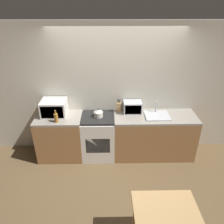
{
  "coord_description": "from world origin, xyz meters",
  "views": [
    {
      "loc": [
        -0.16,
        -3.03,
        2.93
      ],
      "look_at": [
        -0.09,
        0.55,
        1.05
      ],
      "focal_mm": 35.0,
      "sensor_mm": 36.0,
      "label": 1
    }
  ],
  "objects_px": {
    "microwave": "(54,108)",
    "toaster_oven": "(133,107)",
    "dining_table": "(168,224)",
    "stove_range": "(98,136)",
    "kettle": "(98,113)",
    "bottle": "(56,118)"
  },
  "relations": [
    {
      "from": "kettle",
      "to": "bottle",
      "type": "xyz_separation_m",
      "value": [
        -0.77,
        -0.19,
        0.02
      ]
    },
    {
      "from": "toaster_oven",
      "to": "dining_table",
      "type": "bearing_deg",
      "value": -85.36
    },
    {
      "from": "kettle",
      "to": "microwave",
      "type": "relative_size",
      "value": 0.37
    },
    {
      "from": "stove_range",
      "to": "bottle",
      "type": "height_order",
      "value": "bottle"
    },
    {
      "from": "microwave",
      "to": "bottle",
      "type": "xyz_separation_m",
      "value": [
        0.09,
        -0.28,
        -0.06
      ]
    },
    {
      "from": "microwave",
      "to": "dining_table",
      "type": "relative_size",
      "value": 0.59
    },
    {
      "from": "microwave",
      "to": "dining_table",
      "type": "height_order",
      "value": "microwave"
    },
    {
      "from": "microwave",
      "to": "stove_range",
      "type": "bearing_deg",
      "value": -6.16
    },
    {
      "from": "stove_range",
      "to": "toaster_oven",
      "type": "relative_size",
      "value": 2.53
    },
    {
      "from": "kettle",
      "to": "microwave",
      "type": "height_order",
      "value": "microwave"
    },
    {
      "from": "kettle",
      "to": "toaster_oven",
      "type": "relative_size",
      "value": 0.49
    },
    {
      "from": "kettle",
      "to": "microwave",
      "type": "distance_m",
      "value": 0.86
    },
    {
      "from": "stove_range",
      "to": "dining_table",
      "type": "height_order",
      "value": "stove_range"
    },
    {
      "from": "stove_range",
      "to": "dining_table",
      "type": "relative_size",
      "value": 1.13
    },
    {
      "from": "stove_range",
      "to": "dining_table",
      "type": "distance_m",
      "value": 2.27
    },
    {
      "from": "stove_range",
      "to": "toaster_oven",
      "type": "xyz_separation_m",
      "value": [
        0.68,
        0.16,
        0.57
      ]
    },
    {
      "from": "bottle",
      "to": "dining_table",
      "type": "xyz_separation_m",
      "value": [
        1.62,
        -1.9,
        -0.35
      ]
    },
    {
      "from": "microwave",
      "to": "toaster_oven",
      "type": "relative_size",
      "value": 1.33
    },
    {
      "from": "dining_table",
      "to": "stove_range",
      "type": "bearing_deg",
      "value": 112.53
    },
    {
      "from": "toaster_oven",
      "to": "microwave",
      "type": "bearing_deg",
      "value": -177.23
    },
    {
      "from": "microwave",
      "to": "toaster_oven",
      "type": "xyz_separation_m",
      "value": [
        1.52,
        0.07,
        -0.04
      ]
    },
    {
      "from": "stove_range",
      "to": "bottle",
      "type": "relative_size",
      "value": 3.78
    }
  ]
}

